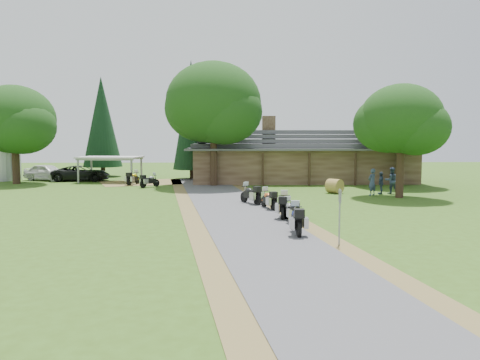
{
  "coord_description": "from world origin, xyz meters",
  "views": [
    {
      "loc": [
        -1.29,
        -20.27,
        3.98
      ],
      "look_at": [
        -0.38,
        6.95,
        1.6
      ],
      "focal_mm": 35.0,
      "sensor_mm": 36.0,
      "label": 1
    }
  ],
  "objects_px": {
    "lodge": "(301,155)",
    "motorcycle_carport_b": "(150,180)",
    "motorcycle_row_b": "(290,210)",
    "motorcycle_row_e": "(251,193)",
    "car_dark_suv": "(81,169)",
    "carport": "(111,169)",
    "motorcycle_carport_a": "(133,178)",
    "car_white_sedan": "(47,170)",
    "silo": "(4,149)",
    "motorcycle_row_c": "(284,205)",
    "hay_bale": "(335,186)",
    "motorcycle_row_d": "(269,198)",
    "motorcycle_row_a": "(297,218)"
  },
  "relations": [
    {
      "from": "silo",
      "to": "motorcycle_carport_b",
      "type": "relative_size",
      "value": 3.48
    },
    {
      "from": "motorcycle_row_a",
      "to": "motorcycle_row_e",
      "type": "distance_m",
      "value": 9.36
    },
    {
      "from": "silo",
      "to": "hay_bale",
      "type": "xyz_separation_m",
      "value": [
        29.45,
        -11.95,
        -2.51
      ]
    },
    {
      "from": "lodge",
      "to": "motorcycle_carport_b",
      "type": "distance_m",
      "value": 14.66
    },
    {
      "from": "motorcycle_row_b",
      "to": "motorcycle_row_c",
      "type": "relative_size",
      "value": 0.88
    },
    {
      "from": "car_white_sedan",
      "to": "hay_bale",
      "type": "xyz_separation_m",
      "value": [
        25.16,
        -11.4,
        -0.48
      ]
    },
    {
      "from": "motorcycle_row_a",
      "to": "motorcycle_carport_a",
      "type": "bearing_deg",
      "value": 28.52
    },
    {
      "from": "motorcycle_row_c",
      "to": "hay_bale",
      "type": "xyz_separation_m",
      "value": [
        5.12,
        10.55,
        -0.13
      ]
    },
    {
      "from": "lodge",
      "to": "motorcycle_row_e",
      "type": "relative_size",
      "value": 11.26
    },
    {
      "from": "silo",
      "to": "motorcycle_row_d",
      "type": "distance_m",
      "value": 30.91
    },
    {
      "from": "carport",
      "to": "car_white_sedan",
      "type": "distance_m",
      "value": 6.62
    },
    {
      "from": "motorcycle_carport_a",
      "to": "motorcycle_row_d",
      "type": "bearing_deg",
      "value": -125.65
    },
    {
      "from": "silo",
      "to": "carport",
      "type": "xyz_separation_m",
      "value": [
        10.72,
        -2.11,
        -1.85
      ]
    },
    {
      "from": "motorcycle_row_e",
      "to": "motorcycle_carport_b",
      "type": "height_order",
      "value": "motorcycle_row_e"
    },
    {
      "from": "silo",
      "to": "motorcycle_carport_b",
      "type": "bearing_deg",
      "value": -25.2
    },
    {
      "from": "silo",
      "to": "motorcycle_row_c",
      "type": "distance_m",
      "value": 33.23
    },
    {
      "from": "motorcycle_row_a",
      "to": "motorcycle_row_d",
      "type": "xyz_separation_m",
      "value": [
        -0.51,
        7.13,
        -0.06
      ]
    },
    {
      "from": "car_white_sedan",
      "to": "motorcycle_row_d",
      "type": "xyz_separation_m",
      "value": [
        19.56,
        -18.96,
        -0.41
      ]
    },
    {
      "from": "motorcycle_row_b",
      "to": "motorcycle_carport_a",
      "type": "xyz_separation_m",
      "value": [
        -11.16,
        18.76,
        0.05
      ]
    },
    {
      "from": "car_dark_suv",
      "to": "carport",
      "type": "bearing_deg",
      "value": -111.95
    },
    {
      "from": "motorcycle_row_c",
      "to": "motorcycle_row_d",
      "type": "distance_m",
      "value": 3.03
    },
    {
      "from": "motorcycle_row_a",
      "to": "motorcycle_carport_b",
      "type": "bearing_deg",
      "value": 26.92
    },
    {
      "from": "car_white_sedan",
      "to": "hay_bale",
      "type": "height_order",
      "value": "car_white_sedan"
    },
    {
      "from": "car_dark_suv",
      "to": "motorcycle_row_e",
      "type": "height_order",
      "value": "car_dark_suv"
    },
    {
      "from": "carport",
      "to": "motorcycle_row_a",
      "type": "height_order",
      "value": "carport"
    },
    {
      "from": "silo",
      "to": "motorcycle_row_e",
      "type": "height_order",
      "value": "silo"
    },
    {
      "from": "motorcycle_row_c",
      "to": "motorcycle_carport_b",
      "type": "bearing_deg",
      "value": 41.24
    },
    {
      "from": "motorcycle_row_e",
      "to": "silo",
      "type": "bearing_deg",
      "value": 23.1
    },
    {
      "from": "car_dark_suv",
      "to": "motorcycle_carport_a",
      "type": "xyz_separation_m",
      "value": [
        5.69,
        -3.95,
        -0.46
      ]
    },
    {
      "from": "motorcycle_row_a",
      "to": "hay_bale",
      "type": "height_order",
      "value": "motorcycle_row_a"
    },
    {
      "from": "carport",
      "to": "car_white_sedan",
      "type": "xyz_separation_m",
      "value": [
        -6.43,
        1.56,
        -0.18
      ]
    },
    {
      "from": "motorcycle_row_b",
      "to": "silo",
      "type": "bearing_deg",
      "value": 35.86
    },
    {
      "from": "motorcycle_row_c",
      "to": "motorcycle_row_b",
      "type": "bearing_deg",
      "value": -161.16
    },
    {
      "from": "car_dark_suv",
      "to": "motorcycle_row_e",
      "type": "bearing_deg",
      "value": -139.24
    },
    {
      "from": "motorcycle_row_b",
      "to": "motorcycle_row_d",
      "type": "distance_m",
      "value": 4.26
    },
    {
      "from": "motorcycle_row_c",
      "to": "car_white_sedan",
      "type": "bearing_deg",
      "value": 52.74
    },
    {
      "from": "lodge",
      "to": "motorcycle_carport_a",
      "type": "bearing_deg",
      "value": -167.94
    },
    {
      "from": "motorcycle_carport_a",
      "to": "car_white_sedan",
      "type": "bearing_deg",
      "value": 82.62
    },
    {
      "from": "motorcycle_row_d",
      "to": "motorcycle_row_e",
      "type": "xyz_separation_m",
      "value": [
        -0.91,
        2.12,
        0.05
      ]
    },
    {
      "from": "motorcycle_carport_a",
      "to": "carport",
      "type": "bearing_deg",
      "value": 61.28
    },
    {
      "from": "lodge",
      "to": "motorcycle_row_a",
      "type": "distance_m",
      "value": 25.37
    },
    {
      "from": "silo",
      "to": "carport",
      "type": "relative_size",
      "value": 1.11
    },
    {
      "from": "car_white_sedan",
      "to": "motorcycle_carport_a",
      "type": "distance_m",
      "value": 10.09
    },
    {
      "from": "motorcycle_row_d",
      "to": "motorcycle_carport_b",
      "type": "bearing_deg",
      "value": 17.57
    },
    {
      "from": "lodge",
      "to": "motorcycle_row_b",
      "type": "bearing_deg",
      "value": -100.55
    },
    {
      "from": "motorcycle_row_b",
      "to": "motorcycle_row_e",
      "type": "xyz_separation_m",
      "value": [
        -1.58,
        6.33,
        0.07
      ]
    },
    {
      "from": "silo",
      "to": "hay_bale",
      "type": "distance_m",
      "value": 31.88
    },
    {
      "from": "motorcycle_row_c",
      "to": "silo",
      "type": "bearing_deg",
      "value": 57.57
    },
    {
      "from": "lodge",
      "to": "motorcycle_carport_b",
      "type": "relative_size",
      "value": 12.27
    },
    {
      "from": "silo",
      "to": "motorcycle_row_b",
      "type": "distance_m",
      "value": 34.2
    }
  ]
}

